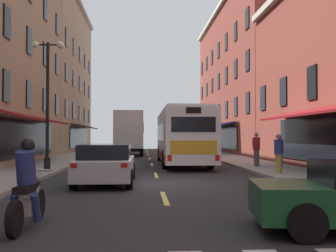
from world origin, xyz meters
name	(u,v)px	position (x,y,z in m)	size (l,w,h in m)	color
ground_plane	(159,185)	(0.00, 0.00, -0.05)	(34.80, 80.00, 0.10)	#28282B
lane_centre_dashes	(159,184)	(0.00, -0.25, 0.00)	(0.14, 73.90, 0.01)	#DBCC4C
sidewalk_right	(318,180)	(5.90, 0.00, 0.07)	(3.00, 80.00, 0.14)	gray
transit_bus	(182,136)	(1.80, 9.46, 1.70)	(2.71, 11.33, 3.24)	white
box_truck	(129,133)	(-1.72, 20.87, 1.93)	(2.57, 6.98, 3.78)	black
sedan_mid	(106,164)	(-1.88, -0.07, 0.71)	(2.01, 4.50, 1.40)	silver
motorcycle_rider	(28,190)	(-2.72, -6.96, 0.71)	(0.62, 2.07, 1.66)	black
pedestrian_near	(256,148)	(5.30, 5.95, 1.07)	(0.36, 0.50, 1.75)	#4C4C51
pedestrian_mid	(280,152)	(5.95, 4.29, 0.96)	(0.36, 0.36, 1.60)	navy
pedestrian_far	(279,153)	(5.16, 2.18, 0.99)	(0.36, 0.36, 1.65)	#B29947
street_lamp_twin	(48,99)	(-4.81, 3.69, 3.34)	(1.42, 0.32, 5.80)	black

